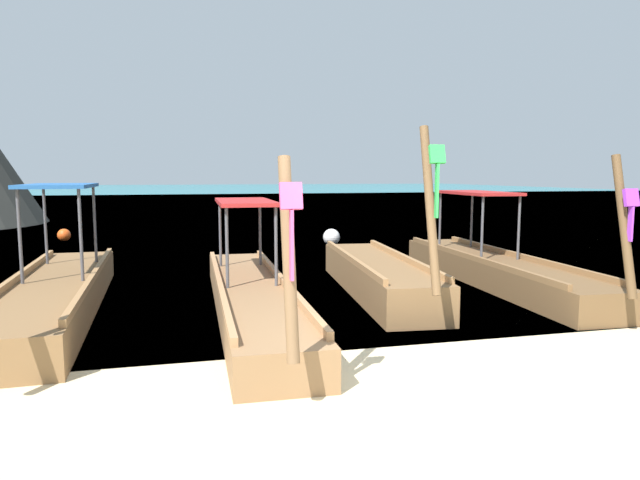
{
  "coord_description": "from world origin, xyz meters",
  "views": [
    {
      "loc": [
        -2.13,
        -4.49,
        2.17
      ],
      "look_at": [
        0.0,
        4.01,
        1.15
      ],
      "focal_mm": 31.7,
      "sensor_mm": 36.0,
      "label": 1
    }
  ],
  "objects_px": {
    "longtail_boat_violet_ribbon": "(495,268)",
    "mooring_buoy_far": "(331,237)",
    "longtail_boat_red_ribbon": "(56,292)",
    "longtail_boat_green_ribbon": "(378,276)",
    "longtail_boat_pink_ribbon": "(251,295)",
    "mooring_buoy_near": "(64,235)"
  },
  "relations": [
    {
      "from": "longtail_boat_pink_ribbon",
      "to": "longtail_boat_red_ribbon",
      "type": "bearing_deg",
      "value": 163.94
    },
    {
      "from": "longtail_boat_pink_ribbon",
      "to": "mooring_buoy_far",
      "type": "height_order",
      "value": "longtail_boat_pink_ribbon"
    },
    {
      "from": "longtail_boat_green_ribbon",
      "to": "longtail_boat_violet_ribbon",
      "type": "relative_size",
      "value": 0.79
    },
    {
      "from": "mooring_buoy_far",
      "to": "mooring_buoy_near",
      "type": "bearing_deg",
      "value": 159.0
    },
    {
      "from": "longtail_boat_red_ribbon",
      "to": "longtail_boat_green_ribbon",
      "type": "distance_m",
      "value": 5.42
    },
    {
      "from": "mooring_buoy_near",
      "to": "mooring_buoy_far",
      "type": "distance_m",
      "value": 8.75
    },
    {
      "from": "longtail_boat_pink_ribbon",
      "to": "longtail_boat_violet_ribbon",
      "type": "height_order",
      "value": "longtail_boat_violet_ribbon"
    },
    {
      "from": "longtail_boat_green_ribbon",
      "to": "mooring_buoy_near",
      "type": "relative_size",
      "value": 13.79
    },
    {
      "from": "longtail_boat_red_ribbon",
      "to": "mooring_buoy_far",
      "type": "xyz_separation_m",
      "value": [
        6.43,
        7.09,
        -0.07
      ]
    },
    {
      "from": "longtail_boat_pink_ribbon",
      "to": "mooring_buoy_far",
      "type": "relative_size",
      "value": 14.27
    },
    {
      "from": "longtail_boat_red_ribbon",
      "to": "longtail_boat_violet_ribbon",
      "type": "relative_size",
      "value": 1.01
    },
    {
      "from": "longtail_boat_green_ribbon",
      "to": "mooring_buoy_near",
      "type": "distance_m",
      "value": 12.37
    },
    {
      "from": "longtail_boat_red_ribbon",
      "to": "mooring_buoy_far",
      "type": "bearing_deg",
      "value": 47.78
    },
    {
      "from": "longtail_boat_red_ribbon",
      "to": "mooring_buoy_near",
      "type": "bearing_deg",
      "value": 99.62
    },
    {
      "from": "mooring_buoy_far",
      "to": "longtail_boat_green_ribbon",
      "type": "bearing_deg",
      "value": -98.28
    },
    {
      "from": "longtail_boat_violet_ribbon",
      "to": "longtail_boat_red_ribbon",
      "type": "bearing_deg",
      "value": -176.85
    },
    {
      "from": "longtail_boat_green_ribbon",
      "to": "longtail_boat_violet_ribbon",
      "type": "bearing_deg",
      "value": 6.79
    },
    {
      "from": "longtail_boat_green_ribbon",
      "to": "mooring_buoy_far",
      "type": "height_order",
      "value": "longtail_boat_green_ribbon"
    },
    {
      "from": "longtail_boat_red_ribbon",
      "to": "longtail_boat_pink_ribbon",
      "type": "height_order",
      "value": "longtail_boat_red_ribbon"
    },
    {
      "from": "longtail_boat_violet_ribbon",
      "to": "mooring_buoy_far",
      "type": "bearing_deg",
      "value": 103.3
    },
    {
      "from": "longtail_boat_green_ribbon",
      "to": "mooring_buoy_near",
      "type": "xyz_separation_m",
      "value": [
        -7.15,
        10.09,
        -0.11
      ]
    },
    {
      "from": "longtail_boat_red_ribbon",
      "to": "mooring_buoy_far",
      "type": "height_order",
      "value": "longtail_boat_red_ribbon"
    }
  ]
}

